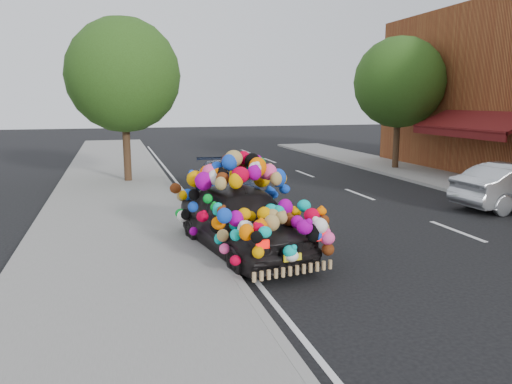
# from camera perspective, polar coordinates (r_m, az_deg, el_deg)

# --- Properties ---
(ground) EXTENTS (100.00, 100.00, 0.00)m
(ground) POSITION_cam_1_polar(r_m,az_deg,el_deg) (11.22, 7.18, -5.77)
(ground) COLOR black
(ground) RESTS_ON ground
(sidewalk) EXTENTS (4.00, 60.00, 0.12)m
(sidewalk) POSITION_cam_1_polar(r_m,az_deg,el_deg) (10.35, -15.47, -7.12)
(sidewalk) COLOR gray
(sidewalk) RESTS_ON ground
(kerb) EXTENTS (0.15, 60.00, 0.13)m
(kerb) POSITION_cam_1_polar(r_m,az_deg,el_deg) (10.53, -4.74, -6.45)
(kerb) COLOR gray
(kerb) RESTS_ON ground
(lane_markings) EXTENTS (6.00, 50.00, 0.01)m
(lane_markings) POSITION_cam_1_polar(r_m,az_deg,el_deg) (13.02, 21.95, -4.16)
(lane_markings) COLOR silver
(lane_markings) RESTS_ON ground
(tree_near_sidewalk) EXTENTS (4.20, 4.20, 6.13)m
(tree_near_sidewalk) POSITION_cam_1_polar(r_m,az_deg,el_deg) (19.42, -14.92, 12.76)
(tree_near_sidewalk) COLOR #332114
(tree_near_sidewalk) RESTS_ON ground
(tree_far_b) EXTENTS (4.00, 4.00, 5.90)m
(tree_far_b) POSITION_cam_1_polar(r_m,az_deg,el_deg) (23.39, 16.06, 11.93)
(tree_far_b) COLOR #332114
(tree_far_b) RESTS_ON ground
(plush_art_car) EXTENTS (2.73, 4.60, 2.05)m
(plush_art_car) POSITION_cam_1_polar(r_m,az_deg,el_deg) (10.24, -1.61, -1.23)
(plush_art_car) COLOR black
(plush_art_car) RESTS_ON ground
(navy_sedan) EXTENTS (2.04, 4.29, 1.21)m
(navy_sedan) POSITION_cam_1_polar(r_m,az_deg,el_deg) (15.66, -3.60, 1.18)
(navy_sedan) COLOR black
(navy_sedan) RESTS_ON ground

